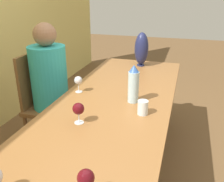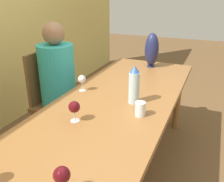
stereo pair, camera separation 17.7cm
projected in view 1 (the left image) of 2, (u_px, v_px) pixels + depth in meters
dining_table at (110, 116)px, 1.79m from camera, size 2.57×0.84×0.73m
water_bottle at (133, 84)px, 1.80m from camera, size 0.08×0.08×0.28m
water_tumbler at (143, 108)px, 1.65m from camera, size 0.07×0.07×0.10m
vase at (141, 49)px, 2.64m from camera, size 0.15×0.15×0.36m
wine_glass_0 at (86, 179)px, 0.95m from camera, size 0.07×0.07×0.14m
wine_glass_1 at (78, 109)px, 1.52m from camera, size 0.07×0.07×0.13m
wine_glass_2 at (78, 81)px, 1.99m from camera, size 0.07×0.07×0.13m
chair_far at (45, 100)px, 2.44m from camera, size 0.44×0.44×0.95m
person_far at (51, 85)px, 2.36m from camera, size 0.34×0.34×1.24m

